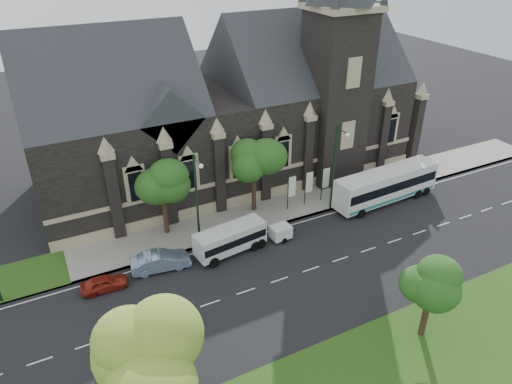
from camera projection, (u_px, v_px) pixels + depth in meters
ground at (279, 280)px, 37.93m from camera, size 160.00×160.00×0.00m
sidewalk at (231, 222)px, 45.28m from camera, size 80.00×5.00×0.15m
museum at (237, 105)px, 50.56m from camera, size 40.00×17.70×29.90m
tree_park_near at (163, 352)px, 23.31m from camera, size 4.42×4.42×8.56m
tree_park_east at (433, 280)px, 30.87m from camera, size 3.40×3.40×6.28m
tree_walk_right at (255, 157)px, 44.69m from camera, size 4.08×4.08×7.80m
tree_walk_left at (163, 177)px, 41.15m from camera, size 3.91×3.91×7.64m
street_lamp_near at (335, 164)px, 44.91m from camera, size 0.36×1.88×9.00m
street_lamp_mid at (197, 197)px, 39.36m from camera, size 0.36×1.88×9.00m
banner_flag_left at (291, 189)px, 46.25m from camera, size 0.90×0.10×4.00m
banner_flag_center at (308, 185)px, 47.04m from camera, size 0.90×0.10×4.00m
banner_flag_right at (324, 180)px, 47.84m from camera, size 0.90×0.10×4.00m
tour_coach at (386, 185)px, 47.99m from camera, size 12.00×3.26×3.47m
shuttle_bus at (231, 238)px, 40.53m from camera, size 6.56×2.99×2.45m
box_trailer at (281, 232)px, 42.53m from camera, size 2.62×1.54×1.38m
sedan at (161, 261)px, 38.82m from camera, size 5.00×2.30×1.59m
car_far_red at (104, 283)px, 36.66m from camera, size 3.64×1.57×1.22m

